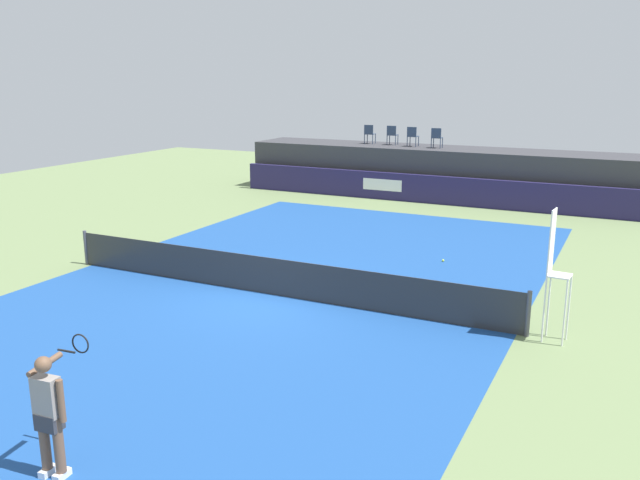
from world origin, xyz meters
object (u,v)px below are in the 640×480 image
spectator_chair_right (437,137)px  net_post_near (86,248)px  tennis_player (50,412)px  spectator_chair_left (392,134)px  net_post_far (528,314)px  spectator_chair_far_left (370,133)px  spectator_chair_center (413,136)px  tennis_ball (443,260)px  umpire_chair (555,266)px

spectator_chair_right → net_post_near: (-5.93, -15.01, -2.19)m
tennis_player → spectator_chair_left: bearing=99.1°
net_post_far → spectator_chair_far_left: bearing=122.5°
spectator_chair_left → spectator_chair_center: (1.07, -0.28, 0.00)m
net_post_far → tennis_ball: 5.79m
spectator_chair_far_left → net_post_near: (-2.54, -15.48, -2.19)m
net_post_near → tennis_ball: size_ratio=14.71×
spectator_chair_left → tennis_player: spectator_chair_left is taller
spectator_chair_right → spectator_chair_left: bearing=168.8°
spectator_chair_far_left → spectator_chair_center: size_ratio=1.00×
spectator_chair_left → net_post_near: bearing=-103.4°
spectator_chair_center → net_post_far: 17.13m
spectator_chair_center → tennis_player: spectator_chair_center is taller
tennis_player → spectator_chair_right: bearing=93.7°
spectator_chair_right → net_post_far: (6.47, -15.01, -2.19)m
umpire_chair → tennis_ball: size_ratio=40.59×
spectator_chair_center → spectator_chair_far_left: bearing=172.1°
spectator_chair_right → umpire_chair: spectator_chair_right is taller
spectator_chair_left → net_post_far: 17.88m
spectator_chair_left → tennis_player: bearing=-80.9°
spectator_chair_far_left → spectator_chair_right: 3.41m
spectator_chair_center → tennis_ball: (4.47, -10.36, -2.66)m
spectator_chair_center → net_post_far: spectator_chair_center is taller
spectator_chair_far_left → tennis_ball: bearing=-57.9°
umpire_chair → tennis_ball: 6.21m
spectator_chair_right → net_post_near: 16.29m
net_post_near → net_post_far: size_ratio=1.00×
spectator_chair_right → net_post_near: size_ratio=0.89×
spectator_chair_center → umpire_chair: spectator_chair_center is taller
spectator_chair_far_left → tennis_ball: spectator_chair_far_left is taller
tennis_player → tennis_ball: 12.95m
umpire_chair → net_post_near: size_ratio=2.76×
umpire_chair → net_post_near: 12.88m
umpire_chair → tennis_ball: bearing=126.9°
umpire_chair → spectator_chair_center: bearing=118.0°
spectator_chair_left → spectator_chair_right: 2.29m
spectator_chair_center → net_post_far: (7.64, -15.18, -2.19)m
spectator_chair_center → spectator_chair_left: bearing=165.5°
spectator_chair_right → tennis_ball: spectator_chair_right is taller
spectator_chair_center → net_post_near: spectator_chair_center is taller
net_post_far → tennis_player: bearing=-122.0°
spectator_chair_right → net_post_near: bearing=-111.5°
umpire_chair → net_post_far: size_ratio=2.76×
umpire_chair → net_post_far: 1.17m
umpire_chair → net_post_near: bearing=-180.0°
tennis_player → net_post_far: bearing=58.0°
tennis_ball → tennis_player: bearing=-98.0°
spectator_chair_center → umpire_chair: (8.08, -15.17, -1.11)m
spectator_chair_left → net_post_near: (-3.68, -15.45, -2.19)m
umpire_chair → net_post_near: umpire_chair is taller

